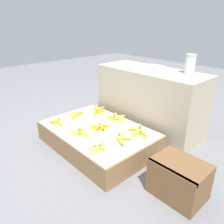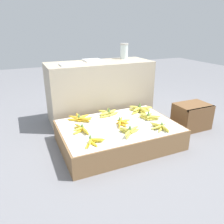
{
  "view_description": "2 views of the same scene",
  "coord_description": "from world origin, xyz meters",
  "px_view_note": "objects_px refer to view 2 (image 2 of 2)",
  "views": [
    {
      "loc": [
        1.57,
        -1.25,
        1.24
      ],
      "look_at": [
        0.09,
        0.12,
        0.39
      ],
      "focal_mm": 35.0,
      "sensor_mm": 36.0,
      "label": 1
    },
    {
      "loc": [
        -0.86,
        -1.78,
        1.13
      ],
      "look_at": [
        -0.05,
        0.04,
        0.35
      ],
      "focal_mm": 35.0,
      "sensor_mm": 36.0,
      "label": 2
    }
  ],
  "objects_px": {
    "banana_bunch_middle_midleft": "(121,122)",
    "banana_bunch_back_midleft": "(108,113)",
    "banana_bunch_front_left": "(93,141)",
    "banana_bunch_front_midleft": "(129,131)",
    "glass_jar": "(124,51)",
    "banana_bunch_back_left": "(80,118)",
    "banana_bunch_front_midright": "(160,127)",
    "banana_bunch_middle_left": "(81,129)",
    "foam_tray_white": "(93,60)",
    "wooden_crate": "(191,116)",
    "banana_bunch_middle_midright": "(149,117)",
    "banana_bunch_back_midright": "(140,109)"
  },
  "relations": [
    {
      "from": "banana_bunch_middle_midleft",
      "to": "banana_bunch_front_midleft",
      "type": "bearing_deg",
      "value": -97.75
    },
    {
      "from": "banana_bunch_front_midright",
      "to": "banana_bunch_middle_left",
      "type": "relative_size",
      "value": 1.02
    },
    {
      "from": "banana_bunch_back_left",
      "to": "banana_bunch_middle_midleft",
      "type": "bearing_deg",
      "value": -36.3
    },
    {
      "from": "banana_bunch_middle_left",
      "to": "banana_bunch_back_midright",
      "type": "relative_size",
      "value": 0.82
    },
    {
      "from": "wooden_crate",
      "to": "banana_bunch_middle_midleft",
      "type": "distance_m",
      "value": 0.92
    },
    {
      "from": "banana_bunch_front_left",
      "to": "banana_bunch_back_midright",
      "type": "height_order",
      "value": "banana_bunch_back_midright"
    },
    {
      "from": "banana_bunch_front_left",
      "to": "banana_bunch_front_midleft",
      "type": "bearing_deg",
      "value": 5.65
    },
    {
      "from": "banana_bunch_front_midleft",
      "to": "glass_jar",
      "type": "xyz_separation_m",
      "value": [
        0.47,
        1.06,
        0.58
      ]
    },
    {
      "from": "banana_bunch_middle_left",
      "to": "foam_tray_white",
      "type": "height_order",
      "value": "foam_tray_white"
    },
    {
      "from": "banana_bunch_middle_midleft",
      "to": "foam_tray_white",
      "type": "bearing_deg",
      "value": 90.06
    },
    {
      "from": "banana_bunch_middle_midleft",
      "to": "foam_tray_white",
      "type": "relative_size",
      "value": 0.99
    },
    {
      "from": "banana_bunch_front_midright",
      "to": "glass_jar",
      "type": "bearing_deg",
      "value": 81.92
    },
    {
      "from": "banana_bunch_back_left",
      "to": "banana_bunch_back_midleft",
      "type": "distance_m",
      "value": 0.32
    },
    {
      "from": "banana_bunch_front_left",
      "to": "banana_bunch_back_left",
      "type": "bearing_deg",
      "value": 85.61
    },
    {
      "from": "banana_bunch_back_midleft",
      "to": "glass_jar",
      "type": "height_order",
      "value": "glass_jar"
    },
    {
      "from": "foam_tray_white",
      "to": "banana_bunch_middle_midright",
      "type": "bearing_deg",
      "value": -68.87
    },
    {
      "from": "banana_bunch_front_left",
      "to": "glass_jar",
      "type": "xyz_separation_m",
      "value": [
        0.83,
        1.09,
        0.59
      ]
    },
    {
      "from": "wooden_crate",
      "to": "banana_bunch_front_midright",
      "type": "distance_m",
      "value": 0.69
    },
    {
      "from": "banana_bunch_back_midright",
      "to": "foam_tray_white",
      "type": "bearing_deg",
      "value": 119.09
    },
    {
      "from": "banana_bunch_middle_midright",
      "to": "glass_jar",
      "type": "relative_size",
      "value": 0.99
    },
    {
      "from": "banana_bunch_back_midleft",
      "to": "banana_bunch_back_midright",
      "type": "bearing_deg",
      "value": -7.7
    },
    {
      "from": "banana_bunch_front_left",
      "to": "banana_bunch_back_midright",
      "type": "relative_size",
      "value": 0.71
    },
    {
      "from": "banana_bunch_back_midleft",
      "to": "banana_bunch_back_midright",
      "type": "height_order",
      "value": "banana_bunch_back_midright"
    },
    {
      "from": "banana_bunch_middle_left",
      "to": "banana_bunch_middle_midleft",
      "type": "distance_m",
      "value": 0.42
    },
    {
      "from": "glass_jar",
      "to": "banana_bunch_front_midright",
      "type": "bearing_deg",
      "value": -98.08
    },
    {
      "from": "banana_bunch_front_midleft",
      "to": "banana_bunch_middle_midleft",
      "type": "bearing_deg",
      "value": 82.25
    },
    {
      "from": "wooden_crate",
      "to": "banana_bunch_back_midleft",
      "type": "distance_m",
      "value": 0.99
    },
    {
      "from": "wooden_crate",
      "to": "banana_bunch_back_left",
      "type": "distance_m",
      "value": 1.3
    },
    {
      "from": "banana_bunch_middle_midright",
      "to": "glass_jar",
      "type": "xyz_separation_m",
      "value": [
        0.13,
        0.84,
        0.58
      ]
    },
    {
      "from": "banana_bunch_front_midleft",
      "to": "banana_bunch_back_left",
      "type": "relative_size",
      "value": 0.84
    },
    {
      "from": "banana_bunch_back_midright",
      "to": "wooden_crate",
      "type": "bearing_deg",
      "value": -19.76
    },
    {
      "from": "banana_bunch_middle_left",
      "to": "banana_bunch_middle_midright",
      "type": "bearing_deg",
      "value": -0.64
    },
    {
      "from": "banana_bunch_front_midleft",
      "to": "foam_tray_white",
      "type": "bearing_deg",
      "value": 88.4
    },
    {
      "from": "wooden_crate",
      "to": "banana_bunch_middle_midright",
      "type": "xyz_separation_m",
      "value": [
        -0.6,
        -0.01,
        0.1
      ]
    },
    {
      "from": "banana_bunch_middle_midleft",
      "to": "banana_bunch_back_midright",
      "type": "height_order",
      "value": "banana_bunch_back_midright"
    },
    {
      "from": "banana_bunch_back_midright",
      "to": "glass_jar",
      "type": "relative_size",
      "value": 1.42
    },
    {
      "from": "banana_bunch_front_midleft",
      "to": "glass_jar",
      "type": "distance_m",
      "value": 1.3
    },
    {
      "from": "banana_bunch_front_left",
      "to": "banana_bunch_back_left",
      "type": "relative_size",
      "value": 0.75
    },
    {
      "from": "banana_bunch_back_left",
      "to": "banana_bunch_front_left",
      "type": "bearing_deg",
      "value": -94.39
    },
    {
      "from": "banana_bunch_front_left",
      "to": "banana_bunch_middle_midleft",
      "type": "bearing_deg",
      "value": 33.16
    },
    {
      "from": "banana_bunch_middle_midright",
      "to": "banana_bunch_back_midleft",
      "type": "relative_size",
      "value": 0.79
    },
    {
      "from": "banana_bunch_middle_midleft",
      "to": "banana_bunch_back_midleft",
      "type": "bearing_deg",
      "value": 97.48
    },
    {
      "from": "banana_bunch_front_left",
      "to": "foam_tray_white",
      "type": "relative_size",
      "value": 0.95
    },
    {
      "from": "banana_bunch_front_left",
      "to": "banana_bunch_front_midleft",
      "type": "height_order",
      "value": "banana_bunch_front_midleft"
    },
    {
      "from": "banana_bunch_front_left",
      "to": "banana_bunch_middle_midright",
      "type": "relative_size",
      "value": 1.02
    },
    {
      "from": "banana_bunch_front_midleft",
      "to": "banana_bunch_middle_left",
      "type": "relative_size",
      "value": 0.97
    },
    {
      "from": "banana_bunch_front_midright",
      "to": "banana_bunch_middle_midleft",
      "type": "height_order",
      "value": "banana_bunch_middle_midleft"
    },
    {
      "from": "banana_bunch_front_midleft",
      "to": "banana_bunch_front_midright",
      "type": "distance_m",
      "value": 0.32
    },
    {
      "from": "banana_bunch_front_left",
      "to": "banana_bunch_front_midright",
      "type": "relative_size",
      "value": 0.85
    },
    {
      "from": "wooden_crate",
      "to": "foam_tray_white",
      "type": "distance_m",
      "value": 1.36
    }
  ]
}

